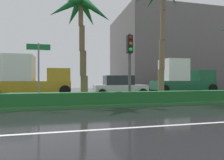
# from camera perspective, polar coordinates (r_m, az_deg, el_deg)

# --- Properties ---
(ground_plane) EXTENTS (90.00, 42.00, 0.10)m
(ground_plane) POSITION_cam_1_polar(r_m,az_deg,el_deg) (12.78, -24.44, -6.38)
(ground_plane) COLOR black
(median_strip) EXTENTS (85.50, 4.00, 0.15)m
(median_strip) POSITION_cam_1_polar(r_m,az_deg,el_deg) (11.79, -25.35, -6.32)
(median_strip) COLOR #2D6B33
(median_strip) RESTS_ON ground_plane
(median_hedge) EXTENTS (76.50, 0.70, 0.60)m
(median_hedge) POSITION_cam_1_polar(r_m,az_deg,el_deg) (10.39, -26.93, -5.11)
(median_hedge) COLOR #1E6028
(median_hedge) RESTS_ON median_strip
(palm_tree_centre) EXTENTS (3.83, 3.84, 6.41)m
(palm_tree_centre) POSITION_cam_1_polar(r_m,az_deg,el_deg) (12.33, -8.74, 18.20)
(palm_tree_centre) COLOR brown
(palm_tree_centre) RESTS_ON median_strip
(traffic_signal_median_right) EXTENTS (0.28, 0.43, 3.70)m
(traffic_signal_median_right) POSITION_cam_1_polar(r_m,az_deg,el_deg) (10.82, 5.10, 7.03)
(traffic_signal_median_right) COLOR #4C4C47
(traffic_signal_median_right) RESTS_ON median_strip
(street_name_sign) EXTENTS (1.10, 0.08, 3.00)m
(street_name_sign) POSITION_cam_1_polar(r_m,az_deg,el_deg) (10.27, -20.27, 3.93)
(street_name_sign) COLOR slate
(street_name_sign) RESTS_ON median_strip
(box_truck_lead) EXTENTS (6.40, 2.64, 3.46)m
(box_truck_lead) POSITION_cam_1_polar(r_m,az_deg,el_deg) (18.44, -21.99, 0.60)
(box_truck_lead) COLOR #B28C1E
(box_truck_lead) RESTS_ON ground_plane
(car_in_traffic_second) EXTENTS (4.30, 2.02, 1.72)m
(car_in_traffic_second) POSITION_cam_1_polar(r_m,az_deg,el_deg) (16.38, 2.16, -1.86)
(car_in_traffic_second) COLOR silver
(car_in_traffic_second) RESTS_ON ground_plane
(box_truck_following) EXTENTS (6.40, 2.64, 3.46)m
(box_truck_following) POSITION_cam_1_polar(r_m,az_deg,el_deg) (21.85, 19.37, 0.53)
(box_truck_following) COLOR #195133
(box_truck_following) RESTS_ON ground_plane
(building_far_right) EXTENTS (21.35, 14.67, 12.44)m
(building_far_right) POSITION_cam_1_polar(r_m,az_deg,el_deg) (38.36, 17.90, 7.36)
(building_far_right) COLOR #605B59
(building_far_right) RESTS_ON ground_plane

